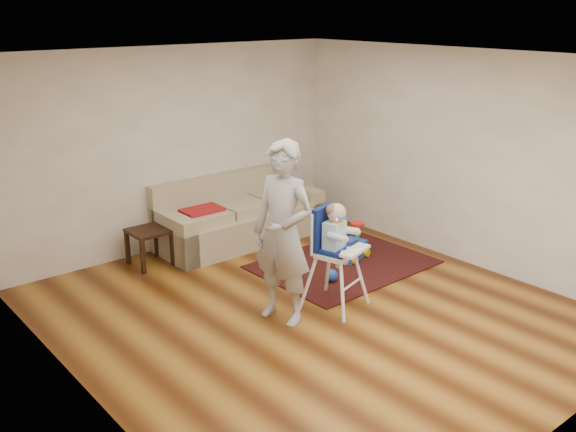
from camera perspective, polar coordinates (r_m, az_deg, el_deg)
ground at (r=7.07m, az=2.10°, el=-8.50°), size 5.50×5.50×0.00m
room_envelope at (r=6.84m, az=-0.68°, el=7.23°), size 5.04×5.52×2.72m
sofa at (r=8.98m, az=-4.33°, el=0.53°), size 2.37×0.97×0.92m
side_table at (r=8.39m, az=-12.18°, el=-2.72°), size 0.48×0.48×0.48m
area_rug at (r=8.30m, az=4.94°, el=-4.29°), size 2.15×1.62×0.02m
ride_on_toy at (r=8.41m, az=5.69°, el=-2.27°), size 0.48×0.40×0.46m
toy_ball at (r=7.75m, az=3.87°, el=-5.28°), size 0.15×0.15×0.15m
high_chair at (r=6.98m, az=4.23°, el=-3.71°), size 0.69×0.69×1.20m
adult at (r=6.55m, az=-0.45°, el=-1.54°), size 0.62×0.80×1.93m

